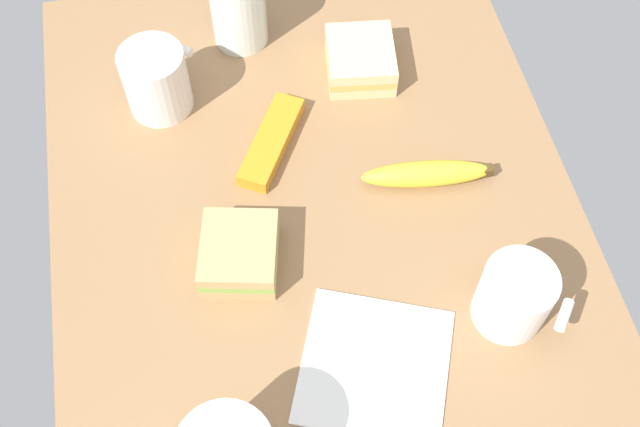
# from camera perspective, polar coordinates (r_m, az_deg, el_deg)

# --- Properties ---
(tabletop) EXTENTS (0.90, 0.64, 0.02)m
(tabletop) POSITION_cam_1_polar(r_m,az_deg,el_deg) (0.95, 0.00, -1.25)
(tabletop) COLOR #936D47
(tabletop) RESTS_ON ground
(coffee_mug_black) EXTENTS (0.10, 0.09, 0.09)m
(coffee_mug_black) POSITION_cam_1_polar(r_m,az_deg,el_deg) (1.03, -11.89, 9.56)
(coffee_mug_black) COLOR white
(coffee_mug_black) RESTS_ON tabletop
(coffee_mug_milky) EXTENTS (0.09, 0.10, 0.09)m
(coffee_mug_milky) POSITION_cam_1_polar(r_m,az_deg,el_deg) (0.87, 14.05, -5.87)
(coffee_mug_milky) COLOR white
(coffee_mug_milky) RESTS_ON tabletop
(sandwich_main) EXTENTS (0.11, 0.11, 0.04)m
(sandwich_main) POSITION_cam_1_polar(r_m,az_deg,el_deg) (0.90, -5.92, -2.92)
(sandwich_main) COLOR tan
(sandwich_main) RESTS_ON tabletop
(sandwich_side) EXTENTS (0.11, 0.10, 0.04)m
(sandwich_side) POSITION_cam_1_polar(r_m,az_deg,el_deg) (1.07, 2.97, 11.14)
(sandwich_side) COLOR beige
(sandwich_side) RESTS_ON tabletop
(glass_of_milk) EXTENTS (0.08, 0.08, 0.11)m
(glass_of_milk) POSITION_cam_1_polar(r_m,az_deg,el_deg) (1.09, -5.99, 14.62)
(glass_of_milk) COLOR silver
(glass_of_milk) RESTS_ON tabletop
(banana) EXTENTS (0.05, 0.16, 0.03)m
(banana) POSITION_cam_1_polar(r_m,az_deg,el_deg) (0.97, 7.81, 2.90)
(banana) COLOR yellow
(banana) RESTS_ON tabletop
(snack_bar) EXTENTS (0.14, 0.11, 0.02)m
(snack_bar) POSITION_cam_1_polar(r_m,az_deg,el_deg) (1.00, -3.56, 5.27)
(snack_bar) COLOR orange
(snack_bar) RESTS_ON tabletop
(paper_napkin) EXTENTS (0.21, 0.21, 0.00)m
(paper_napkin) POSITION_cam_1_polar(r_m,az_deg,el_deg) (0.87, 4.01, -11.06)
(paper_napkin) COLOR white
(paper_napkin) RESTS_ON tabletop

